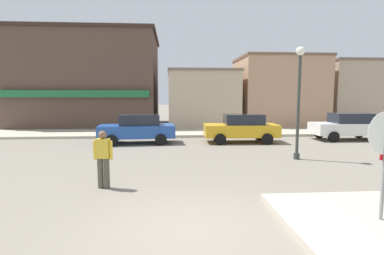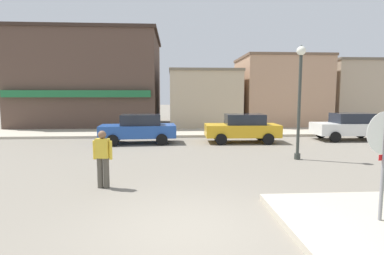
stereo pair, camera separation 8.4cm
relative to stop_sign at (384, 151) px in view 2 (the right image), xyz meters
name	(u,v)px [view 2 (the right image)]	position (x,y,z in m)	size (l,w,h in m)	color
ground_plane	(192,230)	(-3.67, 0.11, -1.52)	(160.00, 160.00, 0.00)	gray
kerb_far	(179,133)	(-3.67, 14.79, -1.44)	(80.00, 4.00, 0.15)	#B7AD99
stop_sign	(384,151)	(0.00, 0.00, 0.00)	(0.81, 0.13, 2.30)	gray
lamp_post	(300,86)	(0.99, 6.24, 1.44)	(0.36, 0.36, 4.54)	#333833
parked_car_nearest	(139,128)	(-5.88, 10.79, -0.71)	(4.11, 2.09, 1.56)	#234C9E
parked_car_second	(242,128)	(-0.23, 10.75, -0.71)	(4.05, 1.97, 1.56)	gold
parked_car_third	(350,126)	(6.17, 11.22, -0.71)	(4.04, 1.95, 1.56)	white
pedestrian_crossing_near	(103,157)	(-5.98, 2.92, -0.65)	(0.56, 0.27, 1.61)	#4C473D
building_corner_shop	(93,81)	(-10.88, 21.12, 2.32)	(11.33, 9.17, 7.66)	brown
building_storefront_left_near	(203,99)	(-1.52, 20.07, 0.78)	(5.56, 7.23, 4.58)	tan
building_storefront_left_mid	(280,92)	(5.01, 19.63, 1.38)	(6.81, 5.82, 5.78)	tan
building_storefront_right_near	(347,93)	(11.94, 21.36, 1.26)	(5.84, 7.85, 5.55)	tan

